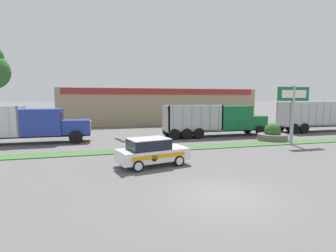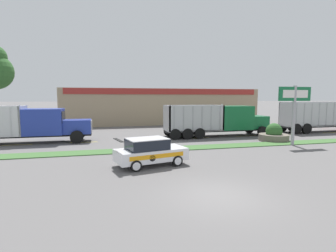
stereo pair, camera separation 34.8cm
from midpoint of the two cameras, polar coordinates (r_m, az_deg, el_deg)
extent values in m
plane|color=#5B5959|center=(11.17, 10.76, -14.66)|extent=(600.00, 600.00, 0.00)
cube|color=#3D6633|center=(20.21, -1.58, -5.04)|extent=(120.00, 1.75, 0.06)
cube|color=yellow|center=(25.44, -30.70, -3.64)|extent=(2.40, 0.14, 0.01)
cube|color=yellow|center=(24.53, -18.45, -3.43)|extent=(2.40, 0.14, 0.01)
cube|color=yellow|center=(24.79, -5.87, -3.05)|extent=(2.40, 0.14, 0.01)
cube|color=yellow|center=(26.18, 5.88, -2.56)|extent=(2.40, 0.14, 0.01)
cube|color=yellow|center=(28.54, 16.07, -2.05)|extent=(2.40, 0.14, 0.01)
cube|color=yellow|center=(31.66, 24.47, -1.57)|extent=(2.40, 0.14, 0.01)
cube|color=yellow|center=(35.33, 31.25, -1.17)|extent=(2.40, 0.14, 0.01)
cube|color=black|center=(27.59, 10.02, -0.90)|extent=(10.90, 1.41, 0.18)
cube|color=#146033|center=(29.68, 17.91, 0.85)|extent=(1.93, 2.10, 1.33)
cube|color=#B7B7BC|center=(30.24, 19.49, 0.89)|extent=(0.06, 1.79, 1.13)
cube|color=#146033|center=(28.29, 13.45, 1.84)|extent=(3.35, 2.56, 2.42)
cube|color=black|center=(29.11, 16.41, 2.71)|extent=(0.04, 2.18, 1.09)
cylinder|color=silver|center=(26.70, 10.98, 3.20)|extent=(0.14, 0.14, 1.44)
cube|color=#ADADB2|center=(26.56, 4.85, -0.77)|extent=(5.62, 2.56, 0.12)
cube|color=#ADADB2|center=(27.49, 10.23, 1.96)|extent=(0.16, 2.56, 2.46)
cube|color=#ADADB2|center=(25.65, -0.87, 1.77)|extent=(0.16, 2.56, 2.46)
cube|color=#ADADB2|center=(25.32, 5.80, 1.68)|extent=(5.62, 0.16, 2.46)
cube|color=#ADADB2|center=(27.57, 4.03, 2.06)|extent=(5.62, 0.16, 2.46)
cube|color=#99999E|center=(24.49, 0.76, 1.56)|extent=(0.10, 0.04, 2.34)
cube|color=#99999E|center=(24.76, 2.84, 1.60)|extent=(0.10, 0.04, 2.34)
cube|color=#99999E|center=(25.07, 4.88, 1.64)|extent=(0.10, 0.04, 2.34)
cube|color=#99999E|center=(25.40, 6.87, 1.68)|extent=(0.10, 0.04, 2.34)
cube|color=#99999E|center=(25.76, 8.80, 1.72)|extent=(0.10, 0.04, 2.34)
cube|color=#99999E|center=(26.15, 10.68, 1.75)|extent=(0.10, 0.04, 2.34)
cylinder|color=black|center=(28.73, 19.22, -1.06)|extent=(1.04, 0.30, 1.04)
cylinder|color=black|center=(30.83, 16.59, -0.50)|extent=(1.04, 0.30, 1.04)
cylinder|color=black|center=(24.73, 1.02, -1.83)|extent=(1.04, 0.30, 1.04)
cylinder|color=black|center=(27.14, -0.45, -1.11)|extent=(1.04, 0.30, 1.04)
cylinder|color=black|center=(25.09, 3.71, -1.72)|extent=(1.04, 0.30, 1.04)
cylinder|color=black|center=(27.47, 2.02, -1.03)|extent=(1.04, 0.30, 1.04)
cylinder|color=black|center=(25.51, 6.32, -1.62)|extent=(1.04, 0.30, 1.04)
cylinder|color=black|center=(27.85, 4.43, -0.95)|extent=(1.04, 0.30, 1.04)
cube|color=black|center=(36.45, 30.93, 0.10)|extent=(12.26, 1.28, 0.18)
cube|color=#B7B7BC|center=(34.58, 27.87, 0.22)|extent=(6.93, 2.32, 0.12)
cube|color=#B7B7BC|center=(36.87, 31.83, 2.42)|extent=(0.16, 2.32, 2.67)
cube|color=#B7B7BC|center=(32.27, 23.57, 2.43)|extent=(0.16, 2.32, 2.67)
cube|color=#B7B7BC|center=(33.70, 29.23, 2.30)|extent=(6.93, 0.16, 2.67)
cube|color=#B7B7BC|center=(35.28, 26.78, 2.56)|extent=(6.93, 0.16, 2.67)
cube|color=#A3A3A8|center=(31.63, 25.49, 2.28)|extent=(0.10, 0.04, 2.54)
cube|color=#A3A3A8|center=(32.28, 26.83, 2.29)|extent=(0.10, 0.04, 2.54)
cube|color=#A3A3A8|center=(32.95, 28.11, 2.29)|extent=(0.10, 0.04, 2.54)
cube|color=#A3A3A8|center=(33.63, 29.35, 2.29)|extent=(0.10, 0.04, 2.54)
cube|color=#A3A3A8|center=(34.33, 30.53, 2.29)|extent=(0.10, 0.04, 2.54)
cube|color=#A3A3A8|center=(35.04, 31.66, 2.28)|extent=(0.10, 0.04, 2.54)
cylinder|color=black|center=(31.85, 25.46, -0.54)|extent=(1.15, 0.30, 1.15)
cylinder|color=black|center=(33.61, 22.94, -0.11)|extent=(1.15, 0.30, 1.15)
cylinder|color=black|center=(32.73, 27.23, -0.46)|extent=(1.15, 0.30, 1.15)
cylinder|color=black|center=(34.44, 24.69, -0.05)|extent=(1.15, 0.30, 1.15)
cube|color=black|center=(26.11, -30.79, -1.99)|extent=(12.52, 1.33, 0.18)
cube|color=#23389E|center=(25.12, -19.68, -0.13)|extent=(2.38, 1.98, 1.24)
cube|color=#B7B7BC|center=(25.04, -16.90, -0.05)|extent=(0.06, 1.69, 1.06)
cube|color=#23389E|center=(25.45, -25.96, 0.84)|extent=(3.17, 2.41, 2.26)
cube|color=black|center=(25.16, -22.41, 1.85)|extent=(0.04, 2.05, 1.02)
cylinder|color=silver|center=(25.02, -30.18, 2.27)|extent=(0.14, 0.14, 1.50)
cube|color=silver|center=(25.80, -29.61, 1.09)|extent=(0.16, 2.41, 2.47)
cube|color=#BCBCC1|center=(24.79, -31.70, 0.80)|extent=(0.10, 0.04, 2.35)
cylinder|color=black|center=(24.04, -19.84, -2.33)|extent=(1.12, 0.30, 1.12)
cylinder|color=black|center=(26.38, -19.42, -1.59)|extent=(1.12, 0.30, 1.12)
cube|color=white|center=(15.45, -4.03, -6.18)|extent=(4.40, 2.71, 0.68)
cube|color=black|center=(15.23, -4.90, -3.94)|extent=(2.55, 2.08, 0.59)
cube|color=white|center=(15.18, -4.91, -2.77)|extent=(2.55, 2.08, 0.04)
cube|color=black|center=(14.59, -11.06, -3.06)|extent=(0.53, 1.48, 0.03)
cube|color=orange|center=(14.61, -2.54, -6.62)|extent=(3.19, 0.75, 0.24)
cylinder|color=black|center=(14.50, -3.64, -7.00)|extent=(0.37, 0.09, 0.38)
cylinder|color=black|center=(15.32, 1.70, -7.58)|extent=(0.66, 0.34, 0.63)
cylinder|color=silver|center=(15.23, 1.90, -7.67)|extent=(0.43, 0.11, 0.44)
cylinder|color=black|center=(16.82, -1.28, -6.33)|extent=(0.66, 0.34, 0.63)
cylinder|color=silver|center=(16.92, -1.45, -6.27)|extent=(0.43, 0.11, 0.44)
cylinder|color=black|center=(14.27, -7.27, -8.66)|extent=(0.66, 0.34, 0.63)
cylinder|color=silver|center=(14.17, -7.12, -8.76)|extent=(0.43, 0.11, 0.44)
cylinder|color=black|center=(15.87, -9.54, -7.18)|extent=(0.66, 0.34, 0.63)
cylinder|color=silver|center=(15.97, -9.67, -7.10)|extent=(0.43, 0.11, 0.44)
cylinder|color=#9E9EA3|center=(24.17, 25.06, 2.07)|extent=(0.28, 0.28, 4.95)
cube|color=#146638|center=(24.13, 25.26, 6.33)|extent=(2.99, 0.16, 1.16)
cube|color=white|center=(24.06, 25.40, 6.33)|extent=(2.39, 0.02, 0.64)
cylinder|color=#6B6056|center=(26.22, 21.38, -2.28)|extent=(2.67, 2.67, 0.60)
sphere|color=#2D5B28|center=(26.14, 21.43, -0.99)|extent=(1.47, 1.47, 1.47)
cube|color=#9E896B|center=(43.54, -2.89, 4.42)|extent=(29.33, 12.00, 5.30)
cube|color=maroon|center=(37.64, -0.95, 7.51)|extent=(27.87, 0.10, 0.80)
camera|label=1|loc=(0.17, -90.49, -0.05)|focal=28.00mm
camera|label=2|loc=(0.17, 89.51, 0.05)|focal=28.00mm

